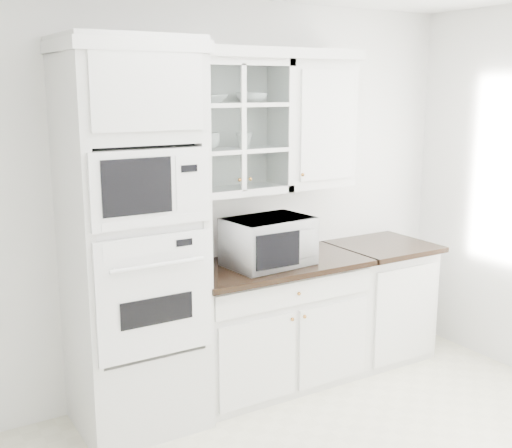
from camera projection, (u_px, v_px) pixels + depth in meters
room_shell at (335, 153)px, 3.32m from camera, size 4.00×3.50×2.70m
oven_column at (133, 241)px, 3.89m from camera, size 0.76×0.68×2.40m
base_cabinet_run at (272, 323)px, 4.59m from camera, size 1.32×0.67×0.92m
extra_base_cabinet at (378, 299)px, 5.10m from camera, size 0.72×0.67×0.92m
upper_cabinet_glass at (231, 127)px, 4.29m from camera, size 0.80×0.33×0.90m
upper_cabinet_solid at (313, 124)px, 4.63m from camera, size 0.55×0.33×0.90m
crown_molding at (218, 52)px, 4.11m from camera, size 2.14×0.38×0.07m
countertop_microwave at (267, 241)px, 4.37m from camera, size 0.61×0.52×0.33m
bowl_a at (209, 99)px, 4.16m from camera, size 0.28×0.28×0.06m
bowl_b at (252, 98)px, 4.31m from camera, size 0.24×0.24×0.07m
cup_a at (209, 141)px, 4.23m from camera, size 0.16×0.16×0.11m
cup_b at (244, 140)px, 4.34m from camera, size 0.13×0.13×0.10m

